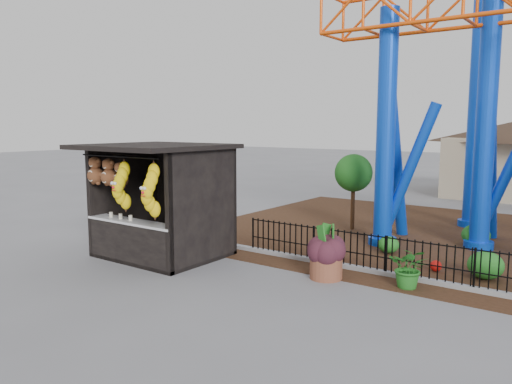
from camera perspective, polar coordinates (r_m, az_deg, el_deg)
The scene contains 9 objects.
ground at distance 11.56m, azimuth -4.45°, elevation -10.69°, with size 120.00×120.00×0.00m, color slate.
mulch_bed at distance 17.02m, azimuth 24.62°, elevation -5.35°, with size 18.00×12.00×0.02m, color #331E11.
curb at distance 12.29m, azimuth 19.88°, elevation -9.72°, with size 18.00×0.18×0.12m, color gray.
prize_booth at distance 13.89m, azimuth -11.52°, elevation -1.24°, with size 3.50×3.40×3.12m.
picket_fence at distance 11.97m, azimuth 24.16°, elevation -8.21°, with size 12.20×0.06×1.00m, color black, non-canonical shape.
terracotta_planter at distance 12.11m, azimuth 8.01°, elevation -8.43°, with size 0.77×0.77×0.59m, color brown.
planter_foliage at distance 11.96m, azimuth 8.06°, elevation -5.61°, with size 0.70×0.70×0.64m, color #381620.
potted_plant at distance 11.77m, azimuth 17.14°, elevation -8.26°, with size 0.86×0.74×0.95m, color #235318.
landscaping at distance 14.51m, azimuth 27.02°, elevation -6.45°, with size 8.61×4.37×0.66m.
Camera 1 is at (7.14, -8.33, 3.63)m, focal length 35.00 mm.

